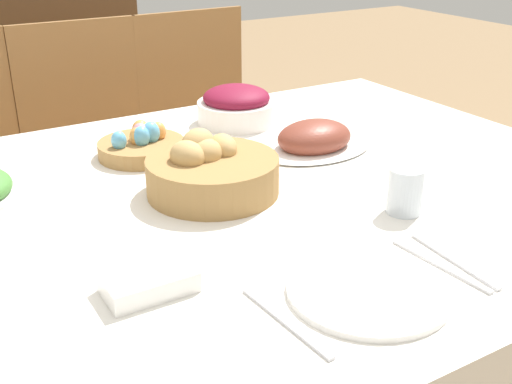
% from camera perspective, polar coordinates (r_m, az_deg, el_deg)
% --- Properties ---
extents(dining_table, '(1.60, 1.20, 0.77)m').
position_cam_1_polar(dining_table, '(1.47, -1.20, -13.85)').
color(dining_table, white).
rests_on(dining_table, ground).
extents(chair_far_right, '(0.43, 0.43, 0.96)m').
position_cam_1_polar(chair_far_right, '(2.35, -4.30, 4.50)').
color(chair_far_right, olive).
rests_on(chair_far_right, ground).
extents(chair_far_center, '(0.43, 0.43, 0.96)m').
position_cam_1_polar(chair_far_center, '(2.21, -14.01, 2.51)').
color(chair_far_center, olive).
rests_on(chair_far_center, ground).
extents(bread_basket, '(0.26, 0.26, 0.13)m').
position_cam_1_polar(bread_basket, '(1.26, -4.02, 1.85)').
color(bread_basket, '#9E7542').
rests_on(bread_basket, dining_table).
extents(egg_basket, '(0.20, 0.20, 0.08)m').
position_cam_1_polar(egg_basket, '(1.48, -10.12, 4.14)').
color(egg_basket, '#9E7542').
rests_on(egg_basket, dining_table).
extents(ham_platter, '(0.28, 0.20, 0.08)m').
position_cam_1_polar(ham_platter, '(1.49, 5.20, 4.66)').
color(ham_platter, white).
rests_on(ham_platter, dining_table).
extents(beet_salad_bowl, '(0.20, 0.20, 0.10)m').
position_cam_1_polar(beet_salad_bowl, '(1.68, -1.75, 7.65)').
color(beet_salad_bowl, white).
rests_on(beet_salad_bowl, dining_table).
extents(dinner_plate, '(0.24, 0.24, 0.01)m').
position_cam_1_polar(dinner_plate, '(0.97, 9.96, -8.59)').
color(dinner_plate, white).
rests_on(dinner_plate, dining_table).
extents(fork, '(0.02, 0.19, 0.00)m').
position_cam_1_polar(fork, '(0.89, 2.62, -11.46)').
color(fork, silver).
rests_on(fork, dining_table).
extents(knife, '(0.02, 0.19, 0.00)m').
position_cam_1_polar(knife, '(1.06, 16.04, -6.29)').
color(knife, silver).
rests_on(knife, dining_table).
extents(spoon, '(0.02, 0.19, 0.00)m').
position_cam_1_polar(spoon, '(1.08, 17.15, -5.83)').
color(spoon, silver).
rests_on(spoon, dining_table).
extents(drinking_cup, '(0.07, 0.07, 0.09)m').
position_cam_1_polar(drinking_cup, '(1.21, 13.13, 0.13)').
color(drinking_cup, silver).
rests_on(drinking_cup, dining_table).
extents(butter_dish, '(0.13, 0.08, 0.03)m').
position_cam_1_polar(butter_dish, '(0.96, -9.52, -7.89)').
color(butter_dish, white).
rests_on(butter_dish, dining_table).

